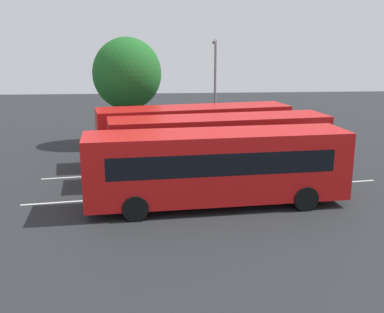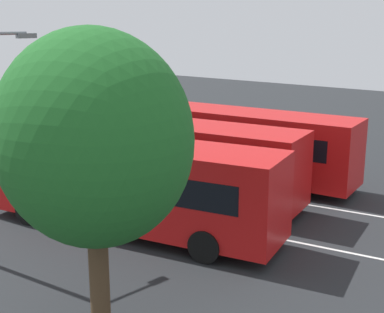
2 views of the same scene
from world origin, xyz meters
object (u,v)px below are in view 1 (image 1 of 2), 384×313
Objects in this scene: bus_far_left at (218,166)px; pedestrian at (333,140)px; bus_center_left at (220,145)px; bus_center_right at (195,132)px; street_lamp at (215,85)px; depot_tree at (127,74)px.

pedestrian is at bearing 38.65° from bus_far_left.
bus_center_left and bus_center_right have the same top height.
pedestrian is at bearing -10.31° from bus_center_right.
bus_center_left reaches higher than pedestrian.
street_lamp reaches higher than bus_far_left.
street_lamp is at bearing 78.42° from bus_far_left.
bus_far_left is 1.00× the size of bus_center_left.
depot_tree is at bearing -88.43° from street_lamp.
bus_center_right is 4.93m from street_lamp.
bus_center_right is at bearing -48.55° from pedestrian.
bus_far_left is 5.89× the size of pedestrian.
street_lamp is at bearing 77.34° from bus_center_left.
bus_center_left is 7.90m from street_lamp.
bus_far_left is 13.15m from depot_tree.
bus_center_left is 3.56m from bus_center_right.
bus_far_left is 11.62m from street_lamp.
bus_far_left and bus_center_left have the same top height.
bus_center_left is at bearing -60.27° from depot_tree.
street_lamp is (-6.23, 4.15, 2.76)m from pedestrian.
bus_center_right is 6.87m from depot_tree.
bus_far_left is at bearing -4.81° from pedestrian.
bus_center_left is 7.76m from pedestrian.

